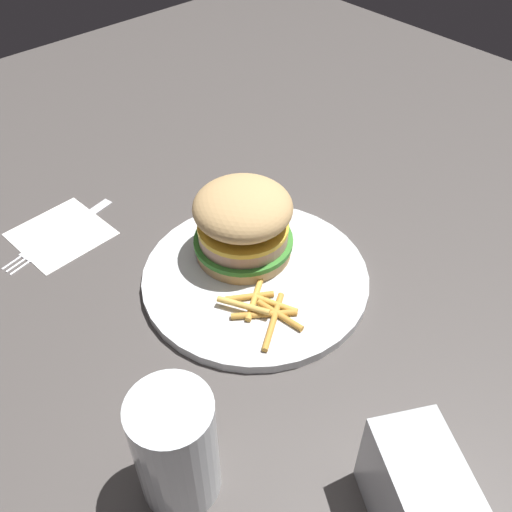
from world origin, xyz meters
The scene contains 8 objects.
ground_plane centered at (0.00, 0.00, 0.00)m, with size 1.60×1.60×0.00m, color #47423F.
plate centered at (-0.02, 0.00, 0.01)m, with size 0.27×0.27×0.01m, color silver.
sandwich centered at (-0.03, -0.04, 0.06)m, with size 0.12×0.12×0.09m.
fries_pile centered at (0.02, 0.05, 0.02)m, with size 0.08×0.09×0.01m.
napkin centered at (0.12, -0.23, 0.00)m, with size 0.11×0.11×0.00m, color white.
fork centered at (0.12, -0.23, 0.00)m, with size 0.17×0.05×0.00m.
drink_glass centered at (0.20, 0.14, 0.05)m, with size 0.07×0.07×0.12m.
napkin_dispenser centered at (0.07, 0.29, 0.05)m, with size 0.09×0.06×0.09m, color #B7BABF.
Camera 1 is at (0.30, 0.36, 0.50)m, focal length 40.15 mm.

